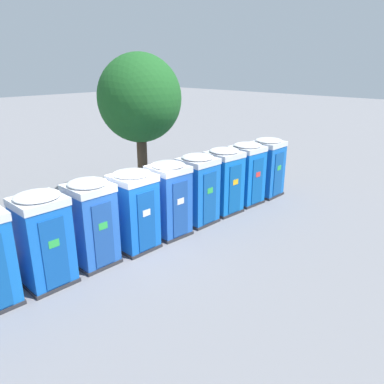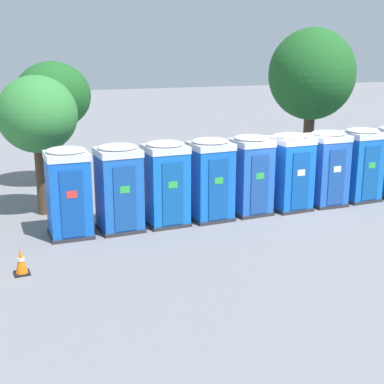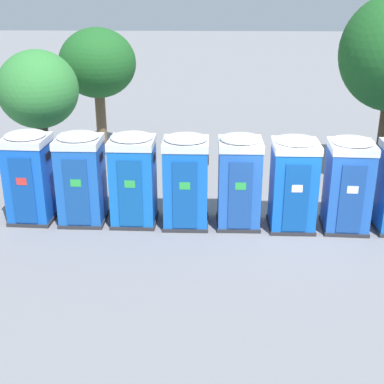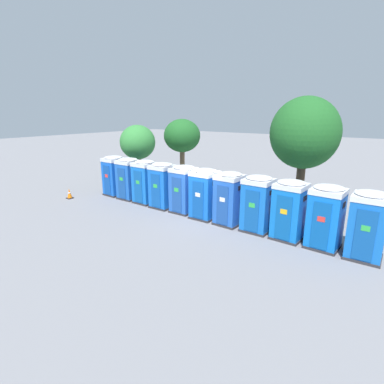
% 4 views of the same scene
% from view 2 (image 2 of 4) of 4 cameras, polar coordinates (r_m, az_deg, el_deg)
% --- Properties ---
extents(ground_plane, '(120.00, 120.00, 0.00)m').
position_cam_2_polar(ground_plane, '(18.20, 9.88, -1.60)').
color(ground_plane, slate).
extents(portapotty_0, '(1.23, 1.25, 2.54)m').
position_cam_2_polar(portapotty_0, '(15.20, -13.04, 0.02)').
color(portapotty_0, '#2D2D33').
rests_on(portapotty_0, ground).
extents(portapotty_1, '(1.22, 1.21, 2.54)m').
position_cam_2_polar(portapotty_1, '(15.46, -7.80, 0.51)').
color(portapotty_1, '#2D2D33').
rests_on(portapotty_1, ground).
extents(portapotty_2, '(1.23, 1.22, 2.54)m').
position_cam_2_polar(portapotty_2, '(15.88, -2.82, 1.01)').
color(portapotty_2, '#2D2D33').
rests_on(portapotty_2, ground).
extents(portapotty_3, '(1.23, 1.21, 2.54)m').
position_cam_2_polar(portapotty_3, '(16.37, 1.95, 1.43)').
color(portapotty_3, '#2D2D33').
rests_on(portapotty_3, ground).
extents(portapotty_4, '(1.17, 1.21, 2.54)m').
position_cam_2_polar(portapotty_4, '(17.05, 6.24, 1.89)').
color(portapotty_4, '#2D2D33').
rests_on(portapotty_4, ground).
extents(portapotty_5, '(1.21, 1.21, 2.54)m').
position_cam_2_polar(portapotty_5, '(17.70, 10.44, 2.20)').
color(portapotty_5, '#2D2D33').
rests_on(portapotty_5, ground).
extents(portapotty_6, '(1.23, 1.26, 2.54)m').
position_cam_2_polar(portapotty_6, '(18.51, 14.16, 2.54)').
color(portapotty_6, '#2D2D33').
rests_on(portapotty_6, ground).
extents(portapotty_7, '(1.24, 1.21, 2.54)m').
position_cam_2_polar(portapotty_7, '(19.43, 17.48, 2.86)').
color(portapotty_7, '#2D2D33').
rests_on(portapotty_7, ground).
extents(street_tree_0, '(2.80, 2.80, 4.73)m').
position_cam_2_polar(street_tree_0, '(20.95, -14.60, 9.81)').
color(street_tree_0, brown).
rests_on(street_tree_0, ground).
extents(street_tree_1, '(3.47, 3.47, 6.01)m').
position_cam_2_polar(street_tree_1, '(22.52, 12.65, 12.07)').
color(street_tree_1, '#4C3826').
rests_on(street_tree_1, ground).
extents(street_tree_2, '(2.45, 2.45, 4.37)m').
position_cam_2_polar(street_tree_2, '(17.26, -16.17, 7.82)').
color(street_tree_2, '#4C3826').
rests_on(street_tree_2, ground).
extents(traffic_cone, '(0.36, 0.36, 0.64)m').
position_cam_2_polar(traffic_cone, '(13.14, -17.77, -7.09)').
color(traffic_cone, black).
rests_on(traffic_cone, ground).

